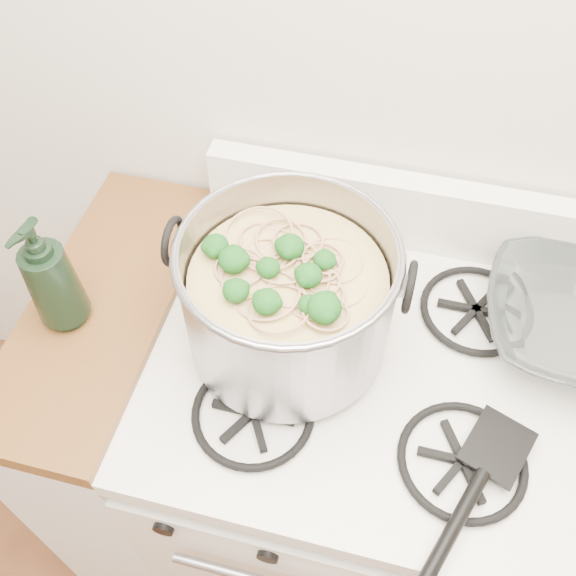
{
  "coord_description": "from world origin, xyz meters",
  "views": [
    {
      "loc": [
        0.0,
        0.66,
        1.87
      ],
      "look_at": [
        -0.15,
        1.27,
        1.06
      ],
      "focal_mm": 40.0,
      "sensor_mm": 36.0,
      "label": 1
    }
  ],
  "objects_px": {
    "spatula": "(499,445)",
    "stock_pot": "(288,299)",
    "bottle": "(49,274)",
    "gas_range": "(350,467)",
    "glass_bowl": "(571,329)"
  },
  "relations": [
    {
      "from": "stock_pot",
      "to": "bottle",
      "type": "height_order",
      "value": "stock_pot"
    },
    {
      "from": "spatula",
      "to": "bottle",
      "type": "distance_m",
      "value": 0.78
    },
    {
      "from": "stock_pot",
      "to": "bottle",
      "type": "xyz_separation_m",
      "value": [
        -0.4,
        -0.05,
        0.01
      ]
    },
    {
      "from": "gas_range",
      "to": "glass_bowl",
      "type": "bearing_deg",
      "value": 21.75
    },
    {
      "from": "gas_range",
      "to": "stock_pot",
      "type": "distance_m",
      "value": 0.61
    },
    {
      "from": "glass_bowl",
      "to": "bottle",
      "type": "xyz_separation_m",
      "value": [
        -0.88,
        -0.18,
        0.1
      ]
    },
    {
      "from": "stock_pot",
      "to": "bottle",
      "type": "distance_m",
      "value": 0.4
    },
    {
      "from": "spatula",
      "to": "glass_bowl",
      "type": "xyz_separation_m",
      "value": [
        0.11,
        0.25,
        0.0
      ]
    },
    {
      "from": "spatula",
      "to": "glass_bowl",
      "type": "height_order",
      "value": "glass_bowl"
    },
    {
      "from": "spatula",
      "to": "glass_bowl",
      "type": "relative_size",
      "value": 2.44
    },
    {
      "from": "stock_pot",
      "to": "bottle",
      "type": "relative_size",
      "value": 1.61
    },
    {
      "from": "gas_range",
      "to": "bottle",
      "type": "distance_m",
      "value": 0.81
    },
    {
      "from": "spatula",
      "to": "stock_pot",
      "type": "bearing_deg",
      "value": -177.3
    },
    {
      "from": "gas_range",
      "to": "stock_pot",
      "type": "height_order",
      "value": "stock_pot"
    },
    {
      "from": "stock_pot",
      "to": "glass_bowl",
      "type": "xyz_separation_m",
      "value": [
        0.48,
        0.12,
        -0.09
      ]
    }
  ]
}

